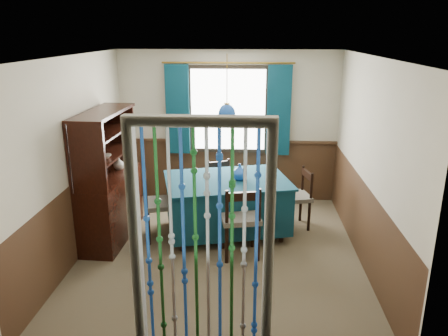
# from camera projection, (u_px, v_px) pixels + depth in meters

# --- Properties ---
(floor) EXTENTS (4.00, 4.00, 0.00)m
(floor) POSITION_uv_depth(u_px,v_px,m) (220.00, 253.00, 5.71)
(floor) COLOR brown
(floor) RESTS_ON ground
(ceiling) EXTENTS (4.00, 4.00, 0.00)m
(ceiling) POSITION_uv_depth(u_px,v_px,m) (219.00, 56.00, 4.96)
(ceiling) COLOR silver
(ceiling) RESTS_ON ground
(wall_back) EXTENTS (3.60, 0.00, 3.60)m
(wall_back) POSITION_uv_depth(u_px,v_px,m) (228.00, 127.00, 7.24)
(wall_back) COLOR beige
(wall_back) RESTS_ON ground
(wall_front) EXTENTS (3.60, 0.00, 3.60)m
(wall_front) POSITION_uv_depth(u_px,v_px,m) (201.00, 234.00, 3.43)
(wall_front) COLOR beige
(wall_front) RESTS_ON ground
(wall_left) EXTENTS (0.00, 4.00, 4.00)m
(wall_left) POSITION_uv_depth(u_px,v_px,m) (76.00, 159.00, 5.44)
(wall_left) COLOR beige
(wall_left) RESTS_ON ground
(wall_right) EXTENTS (0.00, 4.00, 4.00)m
(wall_right) POSITION_uv_depth(u_px,v_px,m) (369.00, 164.00, 5.22)
(wall_right) COLOR beige
(wall_right) RESTS_ON ground
(wainscot_back) EXTENTS (3.60, 0.00, 3.60)m
(wainscot_back) POSITION_uv_depth(u_px,v_px,m) (228.00, 170.00, 7.45)
(wainscot_back) COLOR #412918
(wainscot_back) RESTS_ON ground
(wainscot_front) EXTENTS (3.60, 0.00, 3.60)m
(wainscot_front) POSITION_uv_depth(u_px,v_px,m) (202.00, 314.00, 3.67)
(wainscot_front) COLOR #412918
(wainscot_front) RESTS_ON ground
(wainscot_left) EXTENTS (0.00, 4.00, 4.00)m
(wainscot_left) POSITION_uv_depth(u_px,v_px,m) (83.00, 214.00, 5.66)
(wainscot_left) COLOR #412918
(wainscot_left) RESTS_ON ground
(wainscot_right) EXTENTS (0.00, 4.00, 4.00)m
(wainscot_right) POSITION_uv_depth(u_px,v_px,m) (362.00, 222.00, 5.45)
(wainscot_right) COLOR #412918
(wainscot_right) RESTS_ON ground
(window) EXTENTS (1.32, 0.12, 1.42)m
(window) POSITION_uv_depth(u_px,v_px,m) (228.00, 110.00, 7.10)
(window) COLOR black
(window) RESTS_ON wall_back
(doorway) EXTENTS (1.16, 0.12, 2.18)m
(doorway) POSITION_uv_depth(u_px,v_px,m) (202.00, 253.00, 3.54)
(doorway) COLOR silver
(doorway) RESTS_ON ground
(dining_table) EXTENTS (1.91, 1.54, 0.81)m
(dining_table) POSITION_uv_depth(u_px,v_px,m) (227.00, 202.00, 6.15)
(dining_table) COLOR #0C3140
(dining_table) RESTS_ON floor
(chair_near) EXTENTS (0.56, 0.54, 0.97)m
(chair_near) POSITION_uv_depth(u_px,v_px,m) (241.00, 219.00, 5.49)
(chair_near) COLOR black
(chair_near) RESTS_ON floor
(chair_far) EXTENTS (0.54, 0.53, 0.84)m
(chair_far) POSITION_uv_depth(u_px,v_px,m) (221.00, 186.00, 6.84)
(chair_far) COLOR black
(chair_far) RESTS_ON floor
(chair_left) EXTENTS (0.55, 0.57, 0.95)m
(chair_left) POSITION_uv_depth(u_px,v_px,m) (158.00, 204.00, 5.99)
(chair_left) COLOR black
(chair_left) RESTS_ON floor
(chair_right) EXTENTS (0.51, 0.52, 0.88)m
(chair_right) POSITION_uv_depth(u_px,v_px,m) (297.00, 197.00, 6.36)
(chair_right) COLOR black
(chair_right) RESTS_ON floor
(sideboard) EXTENTS (0.53, 1.39, 1.79)m
(sideboard) POSITION_uv_depth(u_px,v_px,m) (109.00, 196.00, 5.98)
(sideboard) COLOR black
(sideboard) RESTS_ON floor
(pendant_lamp) EXTENTS (0.23, 0.23, 0.93)m
(pendant_lamp) POSITION_uv_depth(u_px,v_px,m) (227.00, 114.00, 5.78)
(pendant_lamp) COLOR olive
(pendant_lamp) RESTS_ON ceiling
(vase_table) EXTENTS (0.25, 0.25, 0.20)m
(vase_table) POSITION_uv_depth(u_px,v_px,m) (240.00, 172.00, 6.01)
(vase_table) COLOR #164598
(vase_table) RESTS_ON dining_table
(bowl_shelf) EXTENTS (0.24, 0.24, 0.05)m
(bowl_shelf) POSITION_uv_depth(u_px,v_px,m) (104.00, 156.00, 5.57)
(bowl_shelf) COLOR beige
(bowl_shelf) RESTS_ON sideboard
(vase_sideboard) EXTENTS (0.23, 0.23, 0.19)m
(vase_sideboard) POSITION_uv_depth(u_px,v_px,m) (119.00, 163.00, 6.19)
(vase_sideboard) COLOR beige
(vase_sideboard) RESTS_ON sideboard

